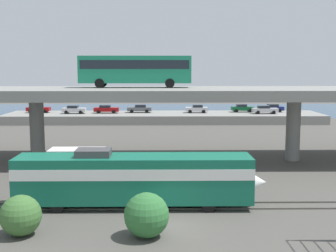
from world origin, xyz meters
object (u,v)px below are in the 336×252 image
Objects in this scene: train_locomotive at (146,177)px; parked_car_6 at (74,109)px; transit_bus_on_overpass at (135,68)px; service_truck_west at (88,165)px; parked_car_3 at (265,110)px; parked_car_1 at (38,109)px; parked_car_4 at (197,109)px; parked_car_5 at (242,108)px; parked_car_7 at (106,109)px; parked_car_0 at (272,108)px; parked_car_2 at (140,108)px.

parked_car_6 is (-14.96, 50.65, 0.13)m from train_locomotive.
transit_bus_on_overpass is at bearing -68.11° from parked_car_6.
service_truck_west is (-3.44, -11.37, -8.15)m from transit_bus_on_overpass.
parked_car_3 is 1.09× the size of parked_car_6.
transit_bus_on_overpass is 40.93m from parked_car_1.
service_truck_west is 1.68× the size of parked_car_4.
parked_car_4 and parked_car_5 have the same top height.
parked_car_7 reaches higher than service_truck_west.
train_locomotive is at bearing -107.17° from parked_car_5.
parked_car_0 reaches higher than service_truck_west.
parked_car_2 is at bearing 173.78° from parked_car_3.
service_truck_west is 1.48× the size of parked_car_3.
transit_bus_on_overpass is at bearing 92.10° from parked_car_2.
parked_car_1 and parked_car_3 have the same top height.
train_locomotive is 55.58m from parked_car_5.
parked_car_1 is at bearing -0.42° from parked_car_2.
parked_car_5 is (19.41, 0.72, -0.00)m from parked_car_2.
parked_car_6 is at bearing 102.46° from service_truck_west.
parked_car_3 is at bearing 60.02° from service_truck_west.
transit_bus_on_overpass is 2.86× the size of parked_car_5.
parked_car_5 is (-5.64, -0.10, -0.00)m from parked_car_0.
transit_bus_on_overpass is 2.62× the size of parked_car_3.
parked_car_1 and parked_car_6 have the same top height.
parked_car_2 and parked_car_5 have the same top height.
parked_car_5 is 25.61m from parked_car_7.
parked_car_3 is at bearing -42.35° from parked_car_5.
transit_bus_on_overpass is 43.35m from parked_car_0.
transit_bus_on_overpass is 2.67× the size of parked_car_2.
parked_car_1 is at bearing 0.89° from parked_car_0.
parked_car_1 is 29.64m from parked_car_4.
parked_car_4 is at bearing 74.25° from service_truck_west.
parked_car_0 and parked_car_3 have the same top height.
parked_car_5 is at bearing 4.47° from parked_car_6.
parked_car_4 is at bearing 1.31° from parked_car_7.
service_truck_west is 1.51× the size of parked_car_2.
parked_car_4 is at bearing 5.35° from parked_car_0.
parked_car_6 is (-13.22, 32.91, -7.46)m from transit_bus_on_overpass.
parked_car_2 is 23.08m from parked_car_3.
parked_car_2 is 1.07× the size of parked_car_6.
transit_bus_on_overpass reaches higher than parked_car_7.
parked_car_7 is at bearing -4.69° from parked_car_1.
parked_car_6 is (-11.95, -1.74, -0.00)m from parked_car_2.
transit_bus_on_overpass reaches higher than parked_car_4.
parked_car_0 is at bearing 59.83° from service_truck_west.
parked_car_0 and parked_car_1 have the same top height.
service_truck_west is 49.13m from parked_car_1.
parked_car_7 is at bearing 176.88° from parked_car_3.
parked_car_5 is at bearing 3.65° from parked_car_7.
transit_bus_on_overpass is 36.16m from parked_car_4.
parked_car_1 is 7.27m from parked_car_6.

